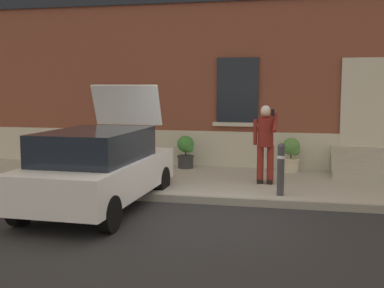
{
  "coord_description": "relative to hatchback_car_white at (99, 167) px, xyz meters",
  "views": [
    {
      "loc": [
        1.78,
        -8.29,
        2.3
      ],
      "look_at": [
        -0.43,
        1.6,
        1.1
      ],
      "focal_mm": 45.62,
      "sensor_mm": 36.0,
      "label": 1
    }
  ],
  "objects": [
    {
      "name": "building_facade",
      "position": [
        1.9,
        5.15,
        2.93
      ],
      "size": [
        24.0,
        1.52,
        7.5
      ],
      "color": "brown",
      "rests_on": "ground"
    },
    {
      "name": "sidewalk",
      "position": [
        1.9,
        2.66,
        -0.72
      ],
      "size": [
        24.0,
        3.6,
        0.15
      ],
      "primitive_type": "cube",
      "color": "#99968E",
      "rests_on": "ground"
    },
    {
      "name": "bollard_far_left",
      "position": [
        -0.83,
        1.21,
        -0.09
      ],
      "size": [
        0.15,
        0.15,
        1.04
      ],
      "color": "#333338",
      "rests_on": "sidewalk"
    },
    {
      "name": "curb_edge",
      "position": [
        1.9,
        0.8,
        -0.72
      ],
      "size": [
        24.0,
        0.12,
        0.15
      ],
      "primitive_type": "cube",
      "color": "gray",
      "rests_on": "ground"
    },
    {
      "name": "bollard_near_person",
      "position": [
        3.32,
        1.21,
        -0.09
      ],
      "size": [
        0.15,
        0.15,
        1.04
      ],
      "color": "#333338",
      "rests_on": "sidewalk"
    },
    {
      "name": "planter_charcoal",
      "position": [
        0.74,
        3.97,
        -0.19
      ],
      "size": [
        0.44,
        0.44,
        0.86
      ],
      "color": "#2D2D30",
      "rests_on": "sidewalk"
    },
    {
      "name": "planter_cream",
      "position": [
        3.47,
        4.02,
        -0.19
      ],
      "size": [
        0.44,
        0.44,
        0.86
      ],
      "color": "beige",
      "rests_on": "sidewalk"
    },
    {
      "name": "person_on_phone",
      "position": [
        2.94,
        2.27,
        0.35
      ],
      "size": [
        0.51,
        0.5,
        1.74
      ],
      "rotation": [
        0.0,
        0.0,
        -0.1
      ],
      "color": "maroon",
      "rests_on": "sidewalk"
    },
    {
      "name": "planter_terracotta",
      "position": [
        -1.99,
        3.86,
        -0.19
      ],
      "size": [
        0.44,
        0.44,
        0.86
      ],
      "color": "#B25B38",
      "rests_on": "sidewalk"
    },
    {
      "name": "entrance_stoop",
      "position": [
        5.24,
        3.98,
        -0.41
      ],
      "size": [
        1.6,
        1.28,
        0.64
      ],
      "color": "#9E998E",
      "rests_on": "sidewalk"
    },
    {
      "name": "ground_plane",
      "position": [
        1.9,
        -0.14,
        -0.8
      ],
      "size": [
        80.0,
        80.0,
        0.0
      ],
      "primitive_type": "plane",
      "color": "#232326"
    },
    {
      "name": "hatchback_car_white",
      "position": [
        0.0,
        0.0,
        0.0
      ],
      "size": [
        1.86,
        4.1,
        2.34
      ],
      "color": "white",
      "rests_on": "ground"
    }
  ]
}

